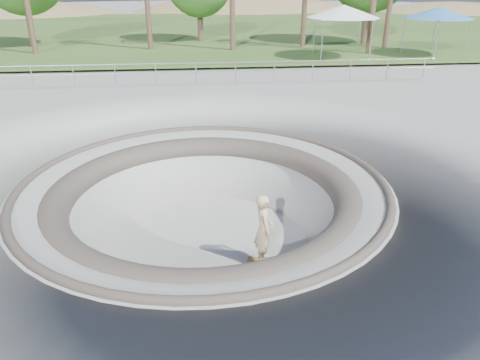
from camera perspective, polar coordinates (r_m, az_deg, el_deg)
The scene contains 9 objects.
ground at distance 12.98m, azimuth -4.48°, elevation -0.55°, with size 180.00×180.00×0.00m, color gray.
skate_bowl at distance 13.85m, azimuth -4.23°, elevation -7.44°, with size 14.00×14.00×4.10m.
grass_strip at distance 46.08m, azimuth -5.79°, elevation 17.68°, with size 180.00×36.00×0.12m.
distant_hills at distance 70.19m, azimuth -2.53°, elevation 14.05°, with size 103.20×45.00×28.60m.
safety_railing at distance 24.26m, azimuth -5.39°, elevation 12.91°, with size 25.00×0.06×1.03m.
skateboard at distance 12.96m, azimuth 2.80°, elevation -9.86°, with size 0.88×0.53×0.09m.
skater at distance 12.42m, azimuth 2.90°, elevation -5.98°, with size 0.73×0.48×1.99m, color #CBB383.
canopy_white at distance 31.34m, azimuth 12.49°, elevation 19.43°, with size 6.28×6.28×3.18m.
canopy_blue at distance 34.07m, azimuth 23.12°, elevation 18.24°, with size 5.58×5.58×3.01m.
Camera 1 is at (-0.17, -11.79, 5.44)m, focal length 35.00 mm.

